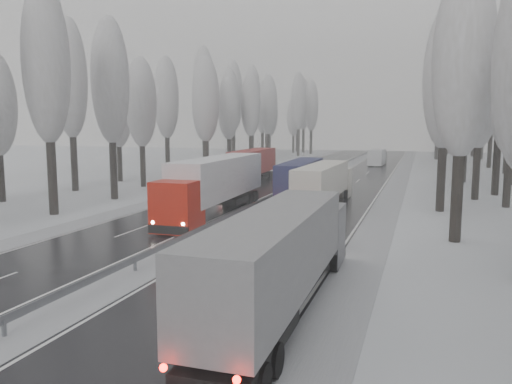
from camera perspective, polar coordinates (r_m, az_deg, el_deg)
The scene contains 56 objects.
ground at distance 21.99m, azimuth -19.26°, elevation -11.39°, with size 260.00×260.00×0.00m, color silver.
carriageway_right at distance 47.50m, azimuth 8.91°, elevation -0.99°, with size 7.50×200.00×0.03m, color black.
carriageway_left at distance 50.28m, azimuth -2.97°, elevation -0.44°, with size 7.50×200.00×0.03m, color black.
median_slush at distance 48.63m, azimuth 2.80°, elevation -0.70°, with size 3.00×200.00×0.04m, color #A7AAAF.
shoulder_right at distance 46.95m, azimuth 14.88°, elevation -1.25°, with size 2.40×200.00×0.04m, color #A7AAAF.
shoulder_left at distance 52.28m, azimuth -8.02°, elevation -0.19°, with size 2.40×200.00×0.04m, color #A7AAAF.
median_guardrail at distance 48.54m, azimuth 2.80°, elevation -0.03°, with size 0.12×200.00×0.76m.
tree_16 at distance 32.30m, azimuth 22.68°, elevation 13.53°, with size 3.60×3.60×16.53m.
tree_18 at distance 43.57m, azimuth 20.89°, elevation 11.95°, with size 3.60×3.60×16.58m.
tree_20 at distance 51.85m, azimuth 24.30°, elevation 10.38°, with size 3.60×3.60×15.71m.
tree_21 at distance 56.21m, azimuth 26.30°, elevation 11.89°, with size 3.60×3.60×18.62m.
tree_22 at distance 62.17m, azimuth 22.53°, elevation 9.97°, with size 3.60×3.60×15.86m.
tree_24 at distance 67.84m, azimuth 23.09°, elevation 12.19°, with size 3.60×3.60×20.49m.
tree_26 at distance 77.93m, azimuth 22.21°, elevation 10.75°, with size 3.60×3.60×18.78m.
tree_27 at distance 82.58m, azimuth 27.03°, elevation 9.76°, with size 3.60×3.60×17.62m.
tree_28 at distance 88.55m, azimuth 20.98°, elevation 10.70°, with size 3.60×3.60×19.62m.
tree_29 at distance 93.05m, azimuth 25.45°, elevation 9.70°, with size 3.60×3.60×18.11m.
tree_30 at distance 98.23m, azimuth 20.84°, elevation 9.69°, with size 3.60×3.60×17.86m.
tree_31 at distance 102.62m, azimuth 24.11°, elevation 9.67°, with size 3.60×3.60×18.58m.
tree_32 at distance 105.71m, azimuth 20.71°, elevation 9.33°, with size 3.60×3.60×17.33m.
tree_33 at distance 109.80m, azimuth 22.24°, elevation 8.16°, with size 3.60×3.60×14.33m.
tree_34 at distance 112.79m, azimuth 20.12°, elevation 9.31°, with size 3.60×3.60×17.63m.
tree_35 at distance 117.38m, azimuth 24.63°, elevation 9.19°, with size 3.60×3.60×18.25m.
tree_36 at distance 122.73m, azimuth 20.65°, elevation 9.87°, with size 3.60×3.60×20.23m.
tree_37 at distance 127.05m, azimuth 23.71°, elevation 8.52°, with size 3.60×3.60×16.37m.
tree_38 at distance 133.28m, azimuth 21.19°, elevation 9.01°, with size 3.60×3.60×17.97m.
tree_39 at distance 137.39m, azimuth 22.28°, elevation 8.42°, with size 3.60×3.60×16.19m.
tree_56 at distance 42.61m, azimuth -22.85°, elevation 13.30°, with size 3.60×3.60×18.12m.
tree_58 at distance 49.80m, azimuth -16.32°, elevation 11.99°, with size 3.60×3.60×17.21m.
tree_59 at distance 57.62m, azimuth -20.46°, elevation 11.93°, with size 3.60×3.60×18.41m.
tree_60 at distance 59.20m, azimuth -13.01°, elevation 9.87°, with size 3.60×3.60×14.84m.
tree_61 at distance 65.65m, azimuth -15.51°, elevation 9.04°, with size 3.60×3.60×13.95m.
tree_62 at distance 65.91m, azimuth -5.76°, elevation 10.43°, with size 3.60×3.60×16.04m.
tree_63 at distance 73.03m, azimuth -10.22°, elevation 10.48°, with size 3.60×3.60×16.88m.
tree_64 at distance 75.85m, azimuth -5.96°, elevation 9.74°, with size 3.60×3.60×15.42m.
tree_65 at distance 80.37m, azimuth -5.97°, elevation 11.46°, with size 3.60×3.60×19.48m.
tree_66 at distance 84.67m, azimuth -3.16°, elevation 9.45°, with size 3.60×3.60×15.23m.
tree_67 at distance 88.95m, azimuth -3.05°, elevation 10.13°, with size 3.60×3.60×17.09m.
tree_68 at distance 90.50m, azimuth -0.63°, elevation 9.91°, with size 3.60×3.60×16.65m.
tree_69 at distance 96.00m, azimuth -2.61°, elevation 10.79°, with size 3.60×3.60×19.35m.
tree_70 at distance 100.01m, azimuth 1.43°, elevation 9.84°, with size 3.60×3.60×17.09m.
tree_71 at distance 105.35m, azimuth -0.44°, elevation 10.60°, with size 3.60×3.60×19.61m.
tree_72 at distance 109.66m, azimuth 1.56°, elevation 8.98°, with size 3.60×3.60×15.11m.
tree_73 at distance 114.38m, azimuth 0.75°, elevation 9.59°, with size 3.60×3.60×17.22m.
tree_74 at distance 119.16m, azimuth 4.90°, elevation 10.24°, with size 3.60×3.60×19.68m.
tree_75 at distance 125.41m, azimuth 1.22°, elevation 9.81°, with size 3.60×3.60×18.60m.
tree_76 at distance 128.05m, azimuth 6.35°, elevation 9.71°, with size 3.60×3.60×18.55m.
tree_77 at distance 133.15m, azimuth 4.31°, elevation 8.49°, with size 3.60×3.60×14.32m.
tree_78 at distance 135.27m, azimuth 5.47°, elevation 9.87°, with size 3.60×3.60×19.55m.
tree_79 at distance 139.74m, azimuth 4.72°, elevation 9.15°, with size 3.60×3.60×17.07m.
truck_grey_tarp at distance 18.81m, azimuth 3.25°, elevation -6.80°, with size 2.60×15.56×3.98m.
truck_blue_box at distance 47.41m, azimuth 5.37°, elevation 1.72°, with size 2.99×14.82×3.78m.
truck_cream_box at distance 42.80m, azimuth 7.86°, elevation 1.09°, with size 2.56×14.91×3.81m.
box_truck_distant at distance 91.70m, azimuth 13.71°, elevation 3.87°, with size 2.75×7.85×2.89m.
truck_red_white at distance 38.91m, azimuth -4.76°, elevation 1.10°, with size 3.35×17.70×4.52m.
truck_red_red at distance 60.15m, azimuth -0.64°, elevation 3.17°, with size 3.28×16.15×4.12m.
Camera 1 is at (12.95, -16.35, 6.97)m, focal length 35.00 mm.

